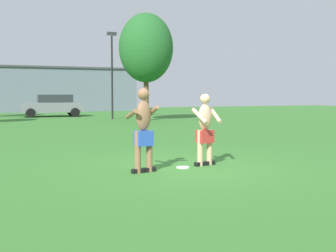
# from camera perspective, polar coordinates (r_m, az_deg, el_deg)

# --- Properties ---
(ground_plane) EXTENTS (80.00, 80.00, 0.00)m
(ground_plane) POSITION_cam_1_polar(r_m,az_deg,el_deg) (9.52, 2.21, -5.55)
(ground_plane) COLOR #38752D
(player_near) EXTENTS (0.60, 0.62, 1.63)m
(player_near) POSITION_cam_1_polar(r_m,az_deg,el_deg) (9.73, 4.96, -0.28)
(player_near) COLOR black
(player_near) RESTS_ON ground_plane
(player_in_blue) EXTENTS (0.59, 0.66, 1.74)m
(player_in_blue) POSITION_cam_1_polar(r_m,az_deg,el_deg) (8.84, -3.30, -0.28)
(player_in_blue) COLOR black
(player_in_blue) RESTS_ON ground_plane
(frisbee) EXTENTS (0.29, 0.29, 0.03)m
(frisbee) POSITION_cam_1_polar(r_m,az_deg,el_deg) (9.47, 2.00, -5.52)
(frisbee) COLOR white
(frisbee) RESTS_ON ground_plane
(car_gray_near_post) EXTENTS (4.38, 2.18, 1.58)m
(car_gray_near_post) POSITION_cam_1_polar(r_m,az_deg,el_deg) (31.84, -15.09, 2.69)
(car_gray_near_post) COLOR slate
(car_gray_near_post) RESTS_ON ground_plane
(lamp_post) EXTENTS (0.60, 0.24, 5.58)m
(lamp_post) POSITION_cam_1_polar(r_m,az_deg,el_deg) (28.09, -7.46, 7.94)
(lamp_post) COLOR black
(lamp_post) RESTS_ON ground_plane
(outbuilding_behind_lot) EXTENTS (12.87, 6.76, 4.11)m
(outbuilding_behind_lot) POSITION_cam_1_polar(r_m,az_deg,el_deg) (43.29, -13.40, 4.75)
(outbuilding_behind_lot) COLOR slate
(outbuilding_behind_lot) RESTS_ON ground_plane
(tree_left_field) EXTENTS (3.27, 3.27, 6.48)m
(tree_left_field) POSITION_cam_1_polar(r_m,az_deg,el_deg) (26.27, -2.94, 10.30)
(tree_left_field) COLOR brown
(tree_left_field) RESTS_ON ground_plane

